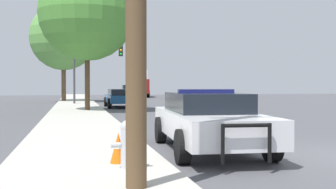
{
  "coord_description": "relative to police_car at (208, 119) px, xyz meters",
  "views": [
    {
      "loc": [
        -5.32,
        -8.3,
        1.56
      ],
      "look_at": [
        -0.62,
        12.61,
        1.05
      ],
      "focal_mm": 45.0,
      "sensor_mm": 36.0,
      "label": 1
    }
  ],
  "objects": [
    {
      "name": "car_background_distant",
      "position": [
        2.88,
        36.57,
        0.06
      ],
      "size": [
        2.11,
        4.63,
        1.51
      ],
      "rotation": [
        0.0,
        0.0,
        -0.05
      ],
      "color": "black",
      "rests_on": "ground_plane"
    },
    {
      "name": "ground_plane",
      "position": [
        2.22,
        -1.18,
        -0.74
      ],
      "size": [
        110.0,
        110.0,
        0.0
      ],
      "primitive_type": "plane",
      "color": "#4F4F54"
    },
    {
      "name": "box_truck",
      "position": [
        4.65,
        42.6,
        1.04
      ],
      "size": [
        2.88,
        7.34,
        3.36
      ],
      "rotation": [
        0.0,
        0.0,
        3.07
      ],
      "color": "maroon",
      "rests_on": "ground_plane"
    },
    {
      "name": "traffic_cone",
      "position": [
        -2.31,
        -1.81,
        -0.33
      ],
      "size": [
        0.3,
        0.3,
        0.56
      ],
      "color": "orange",
      "rests_on": "sidewalk_left"
    },
    {
      "name": "tree_sidewalk_mid",
      "position": [
        -2.34,
        14.52,
        4.83
      ],
      "size": [
        5.37,
        5.37,
        8.13
      ],
      "color": "#4C3823",
      "rests_on": "sidewalk_left"
    },
    {
      "name": "sidewalk_left",
      "position": [
        -2.88,
        -1.18,
        -0.67
      ],
      "size": [
        3.0,
        110.0,
        0.13
      ],
      "color": "#BCB7AD",
      "rests_on": "ground_plane"
    },
    {
      "name": "fire_hydrant",
      "position": [
        -2.21,
        -2.35,
        -0.17
      ],
      "size": [
        0.56,
        0.24,
        0.83
      ],
      "color": "#B7BCC1",
      "rests_on": "sidewalk_left"
    },
    {
      "name": "car_background_midblock",
      "position": [
        0.02,
        19.21,
        -0.05
      ],
      "size": [
        1.98,
        4.69,
        1.25
      ],
      "rotation": [
        0.0,
        0.0,
        0.01
      ],
      "color": "navy",
      "rests_on": "ground_plane"
    },
    {
      "name": "tree_sidewalk_far",
      "position": [
        -3.94,
        28.63,
        4.99
      ],
      "size": [
        5.84,
        5.84,
        8.53
      ],
      "color": "brown",
      "rests_on": "sidewalk_left"
    },
    {
      "name": "police_car",
      "position": [
        0.0,
        0.0,
        0.0
      ],
      "size": [
        2.33,
        5.25,
        1.45
      ],
      "rotation": [
        0.0,
        0.0,
        3.08
      ],
      "color": "white",
      "rests_on": "ground_plane"
    },
    {
      "name": "traffic_light",
      "position": [
        -1.5,
        23.15,
        2.73
      ],
      "size": [
        3.76,
        0.35,
        4.68
      ],
      "color": "#424247",
      "rests_on": "sidewalk_left"
    }
  ]
}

